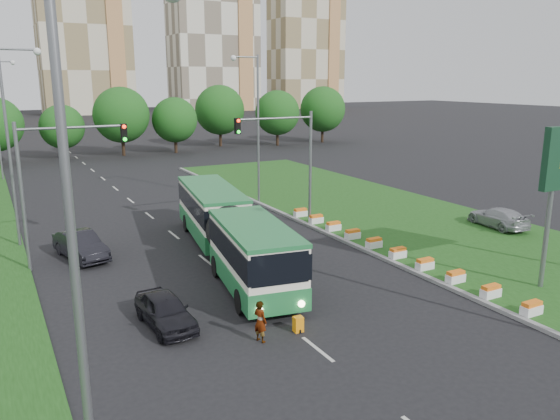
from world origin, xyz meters
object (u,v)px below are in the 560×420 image
pedestrian (260,321)px  traffic_mast_median (290,151)px  car_left_near (165,310)px  car_left_far (81,245)px  shopping_trolley (298,324)px  car_median (498,217)px  traffic_mast_left (53,171)px  articulated_bus (226,229)px

pedestrian → traffic_mast_median: bearing=-52.8°
car_left_near → pedestrian: 4.26m
car_left_far → shopping_trolley: size_ratio=7.26×
car_left_near → pedestrian: (2.89, -3.13, 0.15)m
traffic_mast_median → pedestrian: traffic_mast_median is taller
car_median → shopping_trolley: bearing=25.9°
car_median → pedestrian: 22.98m
pedestrian → car_left_far: bearing=-1.7°
car_left_far → traffic_mast_left: bearing=-158.9°
articulated_bus → car_left_near: bearing=-120.4°
articulated_bus → pedestrian: size_ratio=10.62×
traffic_mast_left → pedestrian: 15.22m
traffic_mast_median → pedestrian: size_ratio=4.69×
traffic_mast_median → car_left_near: 17.31m
pedestrian → shopping_trolley: pedestrian is taller
articulated_bus → car_median: size_ratio=3.86×
traffic_mast_median → car_median: traffic_mast_median is taller
traffic_mast_median → car_left_near: (-12.32, -11.24, -4.65)m
car_left_near → car_median: size_ratio=0.88×
car_median → shopping_trolley: car_median is taller
traffic_mast_median → articulated_bus: 8.77m
traffic_mast_left → articulated_bus: (8.48, -3.47, -3.52)m
articulated_bus → car_left_near: articulated_bus is taller
articulated_bus → pedestrian: bearing=-96.1°
car_left_near → shopping_trolley: bearing=-37.5°
car_left_near → car_left_far: (-1.66, 11.02, 0.08)m
traffic_mast_left → articulated_bus: size_ratio=0.44×
car_median → traffic_mast_left: bearing=-6.3°
traffic_mast_median → car_left_near: traffic_mast_median is taller
articulated_bus → car_left_near: (-5.64, -6.77, -1.13)m
traffic_mast_left → car_median: 28.64m
articulated_bus → pedestrian: articulated_bus is taller
car_median → pedestrian: pedestrian is taller
traffic_mast_median → car_median: (12.42, -7.25, -4.52)m
car_left_far → car_median: size_ratio=1.01×
car_median → car_left_far: bearing=-8.5°
car_left_near → car_median: (24.75, 3.99, 0.13)m
car_left_far → shopping_trolley: bearing=-78.7°
car_left_far → car_median: (26.41, -7.04, 0.05)m
traffic_mast_median → articulated_bus: (-6.68, -4.47, -3.52)m
car_left_far → pedestrian: pedestrian is taller
car_median → articulated_bus: bearing=-1.8°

